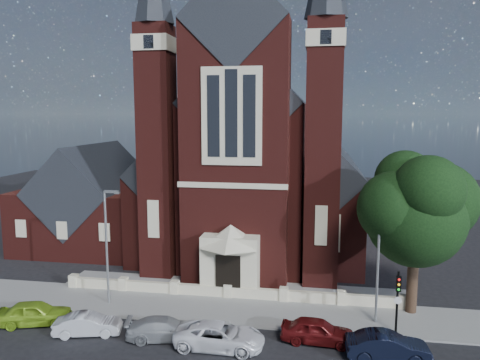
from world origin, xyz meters
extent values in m
plane|color=black|center=(0.00, 15.00, 0.00)|extent=(120.00, 120.00, 0.00)
cube|color=gray|center=(0.00, 4.50, 0.00)|extent=(60.00, 5.00, 0.12)
cube|color=gray|center=(0.00, 8.50, 0.00)|extent=(26.00, 3.00, 0.14)
cube|color=beige|center=(0.00, 6.50, 0.00)|extent=(24.00, 0.40, 0.90)
cube|color=#491713|center=(0.00, 25.00, 7.00)|extent=(10.00, 30.00, 14.00)
cube|color=black|center=(0.00, 25.00, 14.00)|extent=(10.00, 30.20, 10.00)
cube|color=#491713|center=(-7.50, 24.00, 4.00)|extent=(5.00, 26.00, 8.00)
cube|color=#491713|center=(7.50, 24.00, 4.00)|extent=(5.00, 26.00, 8.00)
cube|color=black|center=(-7.50, 24.00, 8.00)|extent=(5.01, 26.20, 5.01)
cube|color=black|center=(7.50, 24.00, 8.00)|extent=(5.01, 26.20, 5.01)
cube|color=#491713|center=(0.00, 9.50, 10.00)|extent=(8.00, 3.00, 20.00)
cube|color=black|center=(0.00, 9.50, 20.00)|extent=(8.00, 3.20, 8.00)
cube|color=beige|center=(0.00, 7.95, 13.00)|extent=(4.40, 0.15, 7.00)
cube|color=black|center=(0.00, 7.88, 13.20)|extent=(0.90, 0.08, 6.20)
cube|color=beige|center=(0.00, 7.50, 2.20)|extent=(4.20, 2.00, 4.40)
cube|color=black|center=(0.00, 6.45, 1.60)|extent=(1.80, 0.12, 3.20)
cone|color=beige|center=(0.00, 7.50, 4.40)|extent=(4.60, 4.60, 1.60)
cube|color=#491713|center=(-6.50, 10.50, 10.00)|extent=(2.60, 2.60, 20.00)
cube|color=beige|center=(-6.50, 10.50, 18.50)|extent=(2.80, 2.80, 1.20)
cube|color=#491713|center=(6.50, 10.50, 10.00)|extent=(2.60, 2.60, 20.00)
cube|color=beige|center=(6.50, 10.50, 18.50)|extent=(2.80, 2.80, 1.20)
cube|color=#491713|center=(-16.00, 18.00, 3.00)|extent=(12.00, 12.00, 6.00)
cube|color=black|center=(-16.00, 18.00, 6.00)|extent=(8.49, 12.20, 8.49)
cylinder|color=black|center=(12.50, 6.00, 2.50)|extent=(0.70, 0.70, 5.00)
sphere|color=black|center=(12.50, 6.00, 6.50)|extent=(6.40, 6.40, 6.40)
sphere|color=black|center=(12.90, 4.80, 8.50)|extent=(4.40, 4.40, 4.40)
cylinder|color=gray|center=(-8.00, 4.00, 4.00)|extent=(0.16, 0.16, 8.00)
cube|color=gray|center=(-7.50, 4.00, 8.00)|extent=(1.00, 0.15, 0.18)
cube|color=gray|center=(-7.10, 4.00, 7.92)|extent=(0.35, 0.22, 0.12)
cylinder|color=gray|center=(10.00, 4.00, 4.00)|extent=(0.16, 0.16, 8.00)
cube|color=gray|center=(10.50, 4.00, 8.00)|extent=(1.00, 0.15, 0.18)
cube|color=gray|center=(10.90, 4.00, 7.92)|extent=(0.35, 0.22, 0.12)
cylinder|color=black|center=(11.00, 2.50, 2.00)|extent=(0.14, 0.14, 4.00)
cube|color=black|center=(11.00, 2.35, 3.30)|extent=(0.28, 0.22, 0.90)
sphere|color=red|center=(11.00, 2.22, 3.60)|extent=(0.14, 0.14, 0.14)
sphere|color=#CC8C0C|center=(11.00, 2.22, 3.30)|extent=(0.14, 0.14, 0.14)
sphere|color=#0C9919|center=(11.00, 2.22, 3.00)|extent=(0.14, 0.14, 0.14)
imported|color=#85B123|center=(-11.19, 0.29, 0.76)|extent=(4.77, 3.02, 1.51)
imported|color=#B7BABF|center=(-7.23, -0.45, 0.65)|extent=(4.17, 2.33, 1.30)
imported|color=gray|center=(-2.52, -0.20, 0.65)|extent=(4.76, 2.81, 1.30)
imported|color=white|center=(0.90, -0.68, 0.71)|extent=(5.16, 2.41, 1.43)
imported|color=#570F0F|center=(6.37, 0.87, 0.72)|extent=(4.33, 1.94, 1.44)
imported|color=black|center=(10.13, -0.40, 0.73)|extent=(4.53, 1.78, 1.47)
camera|label=1|loc=(6.21, -25.10, 13.17)|focal=35.00mm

